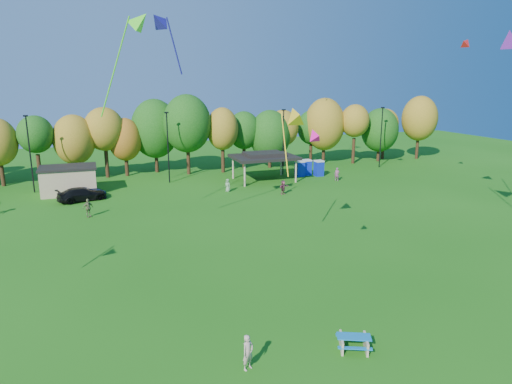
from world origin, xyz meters
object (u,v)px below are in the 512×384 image
object	(u,v)px
kite_flyer	(248,352)
porta_potties	(308,168)
car_d	(82,194)
picnic_table	(354,342)
car_c	(85,193)

from	to	relation	value
kite_flyer	porta_potties	bearing A→B (deg)	33.53
car_d	kite_flyer	bearing A→B (deg)	175.59
porta_potties	kite_flyer	bearing A→B (deg)	-119.60
car_d	picnic_table	bearing A→B (deg)	-176.33
picnic_table	car_c	bearing A→B (deg)	133.74
picnic_table	car_d	size ratio (longest dim) A/B	0.40
kite_flyer	car_d	bearing A→B (deg)	75.39
porta_potties	car_d	size ratio (longest dim) A/B	0.72
car_c	porta_potties	bearing A→B (deg)	-95.89
picnic_table	car_d	world-z (taller)	car_d
car_c	car_d	world-z (taller)	car_d
kite_flyer	car_c	size ratio (longest dim) A/B	0.38
kite_flyer	car_c	xyz separation A→B (m)	(-7.23, 35.79, -0.22)
porta_potties	picnic_table	distance (m)	42.34
picnic_table	kite_flyer	xyz separation A→B (m)	(-5.42, 0.25, 0.44)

